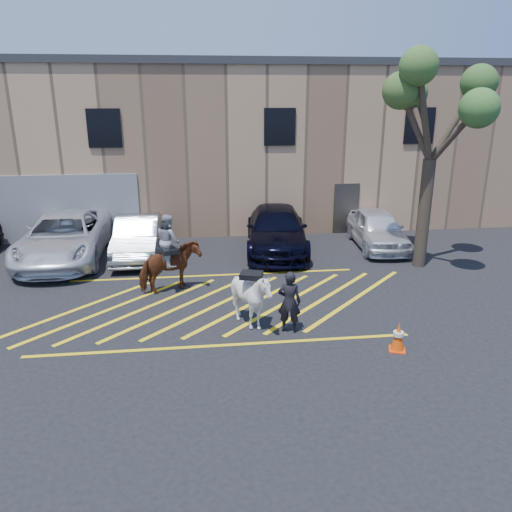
{
  "coord_description": "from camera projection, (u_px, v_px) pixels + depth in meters",
  "views": [
    {
      "loc": [
        -0.52,
        -13.8,
        5.92
      ],
      "look_at": [
        1.19,
        0.2,
        1.3
      ],
      "focal_mm": 35.0,
      "sensor_mm": 36.0,
      "label": 1
    }
  ],
  "objects": [
    {
      "name": "car_silver_sedan",
      "position": [
        138.0,
        237.0,
        18.8
      ],
      "size": [
        1.61,
        4.57,
        1.5
      ],
      "primitive_type": "imported",
      "rotation": [
        0.0,
        0.0,
        0.0
      ],
      "color": "#9CA2AA",
      "rests_on": "ground"
    },
    {
      "name": "saddled_white",
      "position": [
        251.0,
        298.0,
        13.03
      ],
      "size": [
        1.7,
        1.81,
        1.63
      ],
      "color": "silver",
      "rests_on": "ground"
    },
    {
      "name": "car_blue_suv",
      "position": [
        276.0,
        230.0,
        19.52
      ],
      "size": [
        2.95,
        5.87,
        1.64
      ],
      "primitive_type": "imported",
      "rotation": [
        0.0,
        0.0,
        -0.12
      ],
      "color": "black",
      "rests_on": "ground"
    },
    {
      "name": "warehouse",
      "position": [
        204.0,
        140.0,
        25.09
      ],
      "size": [
        32.42,
        10.2,
        7.3
      ],
      "color": "tan",
      "rests_on": "ground"
    },
    {
      "name": "tree",
      "position": [
        436.0,
        100.0,
        16.21
      ],
      "size": [
        3.99,
        4.37,
        7.31
      ],
      "color": "#423628",
      "rests_on": "ground"
    },
    {
      "name": "handler",
      "position": [
        289.0,
        302.0,
        12.78
      ],
      "size": [
        0.69,
        0.55,
        1.65
      ],
      "primitive_type": "imported",
      "rotation": [
        0.0,
        0.0,
        2.85
      ],
      "color": "black",
      "rests_on": "ground"
    },
    {
      "name": "traffic_cone",
      "position": [
        398.0,
        337.0,
        11.94
      ],
      "size": [
        0.48,
        0.48,
        0.73
      ],
      "color": "#FF3B0A",
      "rests_on": "ground"
    },
    {
      "name": "car_white_pickup",
      "position": [
        64.0,
        237.0,
        18.4
      ],
      "size": [
        2.9,
        6.16,
        1.7
      ],
      "primitive_type": "imported",
      "rotation": [
        0.0,
        0.0,
        0.01
      ],
      "color": "silver",
      "rests_on": "ground"
    },
    {
      "name": "car_white_suv",
      "position": [
        377.0,
        229.0,
        19.95
      ],
      "size": [
        2.1,
        4.51,
        1.5
      ],
      "primitive_type": "imported",
      "rotation": [
        0.0,
        0.0,
        -0.08
      ],
      "color": "white",
      "rests_on": "ground"
    },
    {
      "name": "hatching_zone",
      "position": [
        218.0,
        305.0,
        14.63
      ],
      "size": [
        12.6,
        5.12,
        0.01
      ],
      "color": "yellow",
      "rests_on": "ground"
    },
    {
      "name": "mounted_bay",
      "position": [
        169.0,
        261.0,
        15.33
      ],
      "size": [
        2.05,
        1.59,
        2.47
      ],
      "color": "brown",
      "rests_on": "ground"
    },
    {
      "name": "ground",
      "position": [
        217.0,
        301.0,
        14.92
      ],
      "size": [
        90.0,
        90.0,
        0.0
      ],
      "primitive_type": "plane",
      "color": "black",
      "rests_on": "ground"
    }
  ]
}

